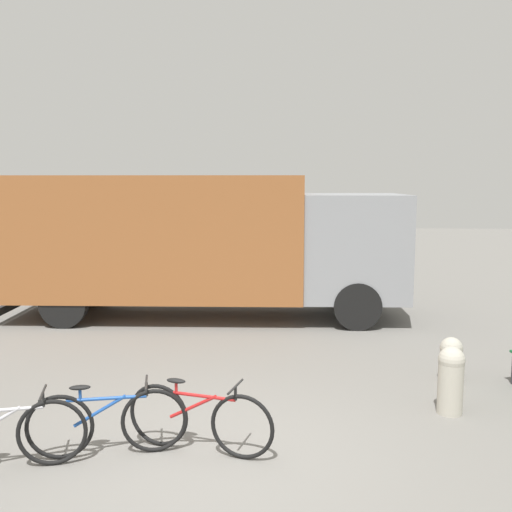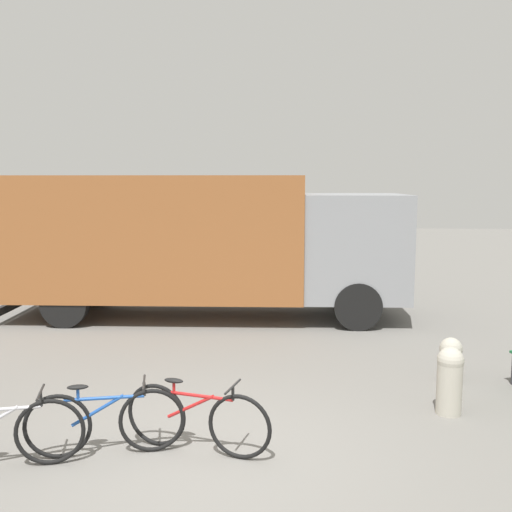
# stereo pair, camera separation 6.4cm
# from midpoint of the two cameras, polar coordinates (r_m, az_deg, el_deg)

# --- Properties ---
(ground_plane) EXTENTS (60.00, 60.00, 0.00)m
(ground_plane) POSITION_cam_midpoint_polar(r_m,az_deg,el_deg) (6.38, -4.76, -19.45)
(ground_plane) COLOR slate
(delivery_truck) EXTENTS (8.44, 2.75, 2.99)m
(delivery_truck) POSITION_cam_midpoint_polar(r_m,az_deg,el_deg) (12.07, -5.46, 1.66)
(delivery_truck) COLOR #99592D
(delivery_truck) RESTS_ON ground
(bicycle_middle) EXTENTS (1.62, 0.56, 0.79)m
(bicycle_middle) POSITION_cam_midpoint_polar(r_m,az_deg,el_deg) (6.45, -14.59, -15.72)
(bicycle_middle) COLOR black
(bicycle_middle) RESTS_ON ground
(bicycle_far) EXTENTS (1.64, 0.51, 0.79)m
(bicycle_far) POSITION_cam_midpoint_polar(r_m,az_deg,el_deg) (6.35, -5.66, -15.88)
(bicycle_far) COLOR black
(bicycle_far) RESTS_ON ground
(bollard_near_bench) EXTENTS (0.33, 0.33, 0.85)m
(bollard_near_bench) POSITION_cam_midpoint_polar(r_m,az_deg,el_deg) (7.63, 19.04, -11.45)
(bollard_near_bench) COLOR #B2AD9E
(bollard_near_bench) RESTS_ON ground
(bollard_far_bench) EXTENTS (0.32, 0.32, 0.66)m
(bollard_far_bench) POSITION_cam_midpoint_polar(r_m,az_deg,el_deg) (8.80, 19.08, -9.67)
(bollard_far_bench) COLOR #B2AD9E
(bollard_far_bench) RESTS_ON ground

